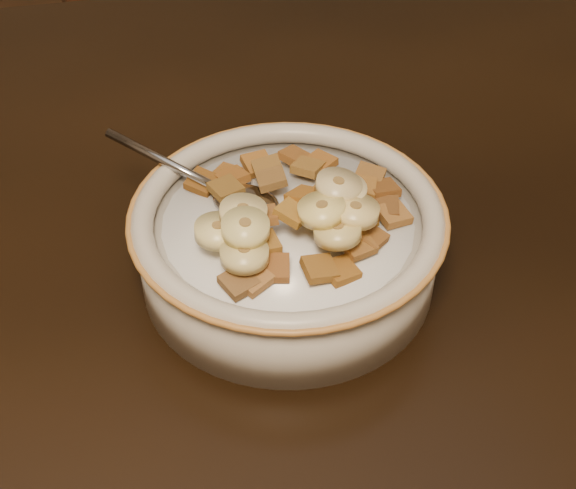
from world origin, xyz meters
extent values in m
cube|color=black|center=(0.00, 0.00, 0.73)|extent=(1.42, 0.93, 0.04)
cube|color=#3A1D0F|center=(0.15, 0.81, 0.42)|extent=(0.46, 0.46, 0.84)
cylinder|color=#AFA597|center=(0.18, -0.03, 0.78)|extent=(0.21, 0.21, 0.05)
cylinder|color=white|center=(0.18, -0.03, 0.80)|extent=(0.17, 0.17, 0.00)
ellipsoid|color=gray|center=(0.16, -0.01, 0.80)|extent=(0.06, 0.06, 0.01)
cube|color=olive|center=(0.18, -0.05, 0.82)|extent=(0.03, 0.03, 0.01)
cube|color=#9B5D34|center=(0.15, -0.09, 0.81)|extent=(0.03, 0.03, 0.01)
cube|color=brown|center=(0.22, 0.02, 0.81)|extent=(0.03, 0.03, 0.01)
cube|color=brown|center=(0.15, 0.01, 0.81)|extent=(0.03, 0.03, 0.01)
cube|color=brown|center=(0.16, -0.08, 0.81)|extent=(0.02, 0.02, 0.01)
cube|color=brown|center=(0.25, -0.04, 0.81)|extent=(0.02, 0.02, 0.01)
cube|color=olive|center=(0.21, 0.01, 0.81)|extent=(0.03, 0.03, 0.01)
cube|color=#965324|center=(0.16, -0.04, 0.82)|extent=(0.02, 0.02, 0.01)
cube|color=brown|center=(0.14, 0.00, 0.81)|extent=(0.03, 0.03, 0.01)
cube|color=#97541E|center=(0.20, 0.03, 0.81)|extent=(0.03, 0.03, 0.01)
cube|color=brown|center=(0.25, -0.02, 0.81)|extent=(0.02, 0.02, 0.01)
cube|color=brown|center=(0.23, -0.07, 0.81)|extent=(0.03, 0.03, 0.01)
cube|color=brown|center=(0.21, -0.03, 0.82)|extent=(0.03, 0.03, 0.01)
cube|color=brown|center=(0.25, 0.00, 0.81)|extent=(0.03, 0.03, 0.01)
cube|color=brown|center=(0.14, -0.09, 0.81)|extent=(0.03, 0.03, 0.01)
cube|color=brown|center=(0.15, 0.02, 0.81)|extent=(0.03, 0.03, 0.01)
cube|color=brown|center=(0.18, 0.01, 0.81)|extent=(0.02, 0.02, 0.01)
cube|color=brown|center=(0.22, -0.07, 0.81)|extent=(0.03, 0.03, 0.01)
cube|color=#915F30|center=(0.25, -0.05, 0.81)|extent=(0.02, 0.02, 0.01)
cube|color=brown|center=(0.17, 0.03, 0.81)|extent=(0.02, 0.03, 0.01)
cube|color=brown|center=(0.24, -0.02, 0.81)|extent=(0.03, 0.03, 0.01)
cube|color=brown|center=(0.19, -0.04, 0.82)|extent=(0.03, 0.03, 0.01)
cube|color=brown|center=(0.13, 0.02, 0.81)|extent=(0.03, 0.03, 0.01)
cube|color=brown|center=(0.16, -0.07, 0.81)|extent=(0.02, 0.02, 0.01)
cube|color=brown|center=(0.23, -0.05, 0.81)|extent=(0.02, 0.02, 0.01)
cube|color=#9B5C22|center=(0.21, -0.09, 0.81)|extent=(0.03, 0.03, 0.01)
cube|color=brown|center=(0.19, -0.09, 0.81)|extent=(0.02, 0.02, 0.01)
cube|color=brown|center=(0.18, 0.00, 0.82)|extent=(0.02, 0.02, 0.01)
cube|color=brown|center=(0.21, -0.06, 0.81)|extent=(0.03, 0.03, 0.01)
cylinder|color=#D1C985|center=(0.13, -0.05, 0.82)|extent=(0.04, 0.04, 0.01)
cylinder|color=#F7E7A2|center=(0.22, -0.04, 0.83)|extent=(0.04, 0.04, 0.01)
cylinder|color=tan|center=(0.22, -0.06, 0.83)|extent=(0.04, 0.04, 0.01)
cylinder|color=#CBBC6B|center=(0.21, -0.07, 0.82)|extent=(0.04, 0.04, 0.01)
cylinder|color=#DFC77A|center=(0.15, -0.05, 0.83)|extent=(0.03, 0.03, 0.01)
cylinder|color=beige|center=(0.22, -0.04, 0.83)|extent=(0.04, 0.04, 0.02)
cylinder|color=#D5C36E|center=(0.15, -0.08, 0.82)|extent=(0.04, 0.04, 0.01)
cylinder|color=#EEE177|center=(0.20, -0.06, 0.83)|extent=(0.04, 0.04, 0.01)
cylinder|color=#E1D27B|center=(0.15, -0.06, 0.83)|extent=(0.04, 0.04, 0.01)
camera|label=1|loc=(0.10, -0.44, 1.16)|focal=50.00mm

